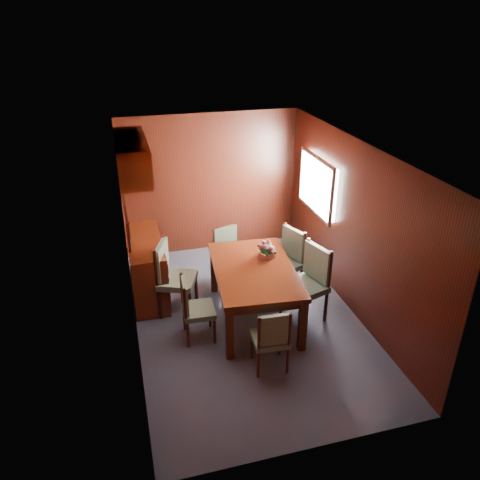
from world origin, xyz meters
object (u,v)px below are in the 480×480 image
object	(u,v)px
dining_table	(254,275)
chair_right_near	(309,279)
chair_left_near	(193,306)
sideboard	(147,267)
flower_centerpiece	(267,248)
chair_head	(272,337)

from	to	relation	value
dining_table	chair_right_near	distance (m)	0.76
chair_right_near	chair_left_near	bearing A→B (deg)	73.64
sideboard	chair_left_near	distance (m)	1.31
sideboard	flower_centerpiece	xyz separation A→B (m)	(1.62, -0.74, 0.47)
sideboard	flower_centerpiece	world-z (taller)	flower_centerpiece
chair_left_near	flower_centerpiece	world-z (taller)	flower_centerpiece
chair_right_near	chair_head	world-z (taller)	chair_right_near
sideboard	chair_head	bearing A→B (deg)	-58.94
sideboard	chair_head	xyz separation A→B (m)	(1.24, -2.07, 0.03)
sideboard	chair_right_near	xyz separation A→B (m)	(2.08, -1.17, 0.15)
chair_left_near	chair_right_near	distance (m)	1.61
dining_table	flower_centerpiece	distance (m)	0.45
sideboard	chair_right_near	distance (m)	2.40
chair_right_near	flower_centerpiece	distance (m)	0.71
chair_left_near	chair_right_near	world-z (taller)	chair_right_near
chair_head	chair_right_near	bearing A→B (deg)	50.65
sideboard	chair_left_near	bearing A→B (deg)	-68.80
dining_table	chair_left_near	size ratio (longest dim) A/B	2.01
dining_table	chair_right_near	size ratio (longest dim) A/B	1.63
sideboard	flower_centerpiece	bearing A→B (deg)	-24.45
dining_table	chair_head	bearing A→B (deg)	-90.48
sideboard	chair_right_near	world-z (taller)	chair_right_near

